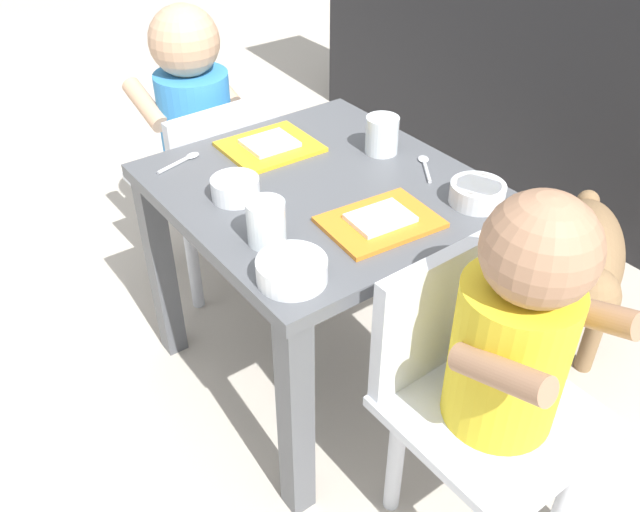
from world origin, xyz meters
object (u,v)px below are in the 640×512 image
at_px(seated_child_left, 198,122).
at_px(food_tray_left, 270,146).
at_px(seated_child_right, 507,340).
at_px(dog, 583,263).
at_px(food_tray_right, 381,221).
at_px(cereal_bowl_left_side, 235,188).
at_px(spoon_by_right_tray, 425,165).
at_px(water_cup_right, 382,137).
at_px(water_cup_left, 266,225).
at_px(veggie_bowl_near, 477,193).
at_px(spoon_by_left_tray, 183,160).
at_px(cereal_bowl_right_side, 292,269).
at_px(dining_table, 320,224).

bearing_deg(seated_child_left, food_tray_left, 3.85).
distance_m(seated_child_right, dog, 0.55).
xyz_separation_m(food_tray_right, cereal_bowl_left_side, (-0.21, -0.15, 0.01)).
distance_m(seated_child_left, spoon_by_right_tray, 0.54).
relative_size(food_tray_right, water_cup_right, 2.70).
height_order(food_tray_left, water_cup_left, water_cup_left).
bearing_deg(veggie_bowl_near, spoon_by_left_tray, -141.75).
relative_size(cereal_bowl_right_side, spoon_by_right_tray, 1.16).
height_order(food_tray_right, veggie_bowl_near, veggie_bowl_near).
xyz_separation_m(seated_child_left, food_tray_left, (0.27, 0.02, 0.05)).
height_order(cereal_bowl_left_side, cereal_bowl_right_side, cereal_bowl_left_side).
distance_m(cereal_bowl_right_side, spoon_by_right_tray, 0.41).
distance_m(dining_table, food_tray_left, 0.19).
bearing_deg(food_tray_right, seated_child_right, 0.48).
distance_m(food_tray_right, cereal_bowl_right_side, 0.20).
bearing_deg(dog, cereal_bowl_left_side, -115.66).
distance_m(dog, food_tray_left, 0.69).
bearing_deg(spoon_by_left_tray, cereal_bowl_left_side, 5.01).
xyz_separation_m(dog, cereal_bowl_left_side, (-0.30, -0.63, 0.26)).
xyz_separation_m(dog, water_cup_left, (-0.16, -0.66, 0.27)).
relative_size(water_cup_left, spoon_by_right_tray, 0.80).
xyz_separation_m(food_tray_left, food_tray_right, (0.32, 0.00, 0.00)).
xyz_separation_m(seated_child_right, cereal_bowl_left_side, (-0.48, -0.15, 0.07)).
xyz_separation_m(seated_child_left, food_tray_right, (0.60, 0.02, 0.05)).
bearing_deg(seated_child_left, cereal_bowl_left_side, -18.18).
xyz_separation_m(cereal_bowl_left_side, cereal_bowl_right_side, (0.24, -0.05, -0.00)).
distance_m(water_cup_left, cereal_bowl_right_side, 0.10).
bearing_deg(veggie_bowl_near, cereal_bowl_left_side, -128.52).
bearing_deg(dog, cereal_bowl_right_side, -95.16).
relative_size(water_cup_right, cereal_bowl_right_side, 0.68).
bearing_deg(seated_child_right, food_tray_left, -179.78).
bearing_deg(seated_child_right, cereal_bowl_right_side, -139.99).
bearing_deg(cereal_bowl_right_side, cereal_bowl_left_side, 168.27).
bearing_deg(cereal_bowl_right_side, dining_table, 135.37).
height_order(seated_child_right, cereal_bowl_right_side, seated_child_right).
relative_size(seated_child_left, veggie_bowl_near, 7.19).
bearing_deg(food_tray_left, dog, 49.11).
height_order(food_tray_right, spoon_by_right_tray, food_tray_right).
bearing_deg(spoon_by_left_tray, water_cup_left, -2.34).
relative_size(dining_table, food_tray_left, 3.13).
distance_m(cereal_bowl_left_side, spoon_by_left_tray, 0.17).
bearing_deg(cereal_bowl_right_side, food_tray_left, 151.40).
distance_m(food_tray_left, spoon_by_right_tray, 0.30).
bearing_deg(water_cup_left, food_tray_left, 146.16).
height_order(seated_child_left, food_tray_right, seated_child_left).
relative_size(food_tray_right, cereal_bowl_left_side, 2.30).
relative_size(dog, water_cup_right, 5.77).
height_order(seated_child_right, food_tray_right, seated_child_right).
bearing_deg(spoon_by_right_tray, spoon_by_left_tray, -128.82).
bearing_deg(cereal_bowl_right_side, water_cup_right, 121.96).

